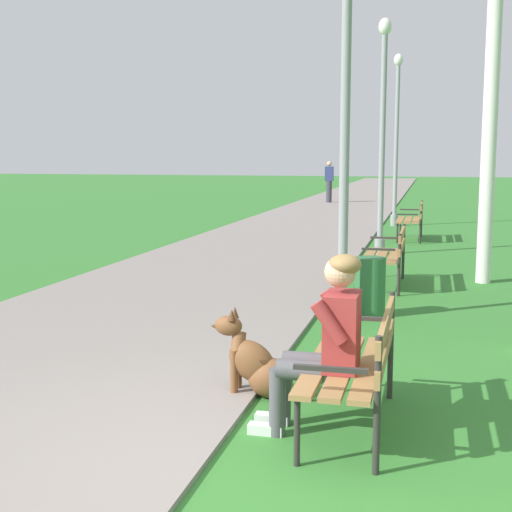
% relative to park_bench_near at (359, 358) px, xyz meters
% --- Properties ---
extents(ground_plane, '(120.00, 120.00, 0.00)m').
position_rel_park_bench_near_xyz_m(ground_plane, '(-0.69, -0.96, -0.51)').
color(ground_plane, '#33752D').
extents(paved_path, '(4.01, 60.00, 0.04)m').
position_rel_park_bench_near_xyz_m(paved_path, '(-2.84, 23.04, -0.49)').
color(paved_path, gray).
rests_on(paved_path, ground).
extents(park_bench_near, '(0.55, 1.50, 0.85)m').
position_rel_park_bench_near_xyz_m(park_bench_near, '(0.00, 0.00, 0.00)').
color(park_bench_near, olive).
rests_on(park_bench_near, ground).
extents(park_bench_mid, '(0.55, 1.50, 0.85)m').
position_rel_park_bench_near_xyz_m(park_bench_mid, '(-0.13, 5.55, 0.00)').
color(park_bench_mid, olive).
rests_on(park_bench_mid, ground).
extents(park_bench_far, '(0.55, 1.50, 0.85)m').
position_rel_park_bench_near_xyz_m(park_bench_far, '(0.05, 11.43, 0.00)').
color(park_bench_far, olive).
rests_on(park_bench_far, ground).
extents(person_seated_on_near_bench, '(0.74, 0.49, 1.25)m').
position_rel_park_bench_near_xyz_m(person_seated_on_near_bench, '(-0.21, -0.15, 0.17)').
color(person_seated_on_near_bench, '#4C4C51').
rests_on(person_seated_on_near_bench, ground).
extents(dog_brown, '(0.83, 0.28, 0.71)m').
position_rel_park_bench_near_xyz_m(dog_brown, '(-0.84, 0.48, -0.25)').
color(dog_brown, brown).
rests_on(dog_brown, ground).
extents(lamp_post_near, '(0.24, 0.24, 3.99)m').
position_rel_park_bench_near_xyz_m(lamp_post_near, '(-0.51, 3.22, 1.56)').
color(lamp_post_near, gray).
rests_on(lamp_post_near, ground).
extents(lamp_post_mid, '(0.24, 0.24, 4.39)m').
position_rel_park_bench_near_xyz_m(lamp_post_mid, '(-0.50, 8.93, 1.76)').
color(lamp_post_mid, gray).
rests_on(lamp_post_mid, ground).
extents(lamp_post_far, '(0.24, 0.24, 4.51)m').
position_rel_park_bench_near_xyz_m(lamp_post_far, '(-0.52, 14.61, 1.82)').
color(lamp_post_far, gray).
rests_on(lamp_post_far, ground).
extents(litter_bin, '(0.36, 0.36, 0.70)m').
position_rel_park_bench_near_xyz_m(litter_bin, '(-0.22, 3.57, -0.16)').
color(litter_bin, '#2D6638').
rests_on(litter_bin, ground).
extents(pedestrian_distant, '(0.32, 0.22, 1.65)m').
position_rel_park_bench_near_xyz_m(pedestrian_distant, '(-3.50, 23.07, 0.33)').
color(pedestrian_distant, '#383842').
rests_on(pedestrian_distant, ground).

